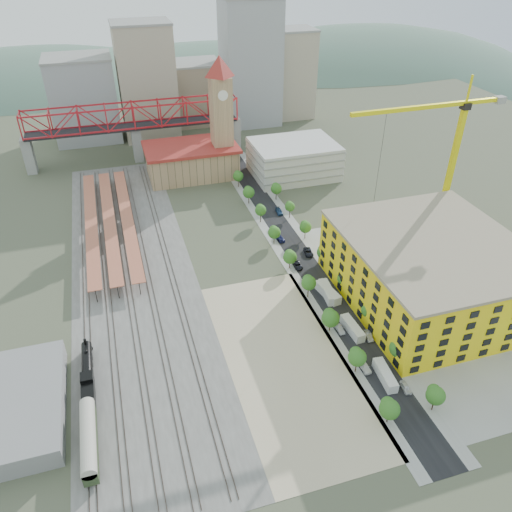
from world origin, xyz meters
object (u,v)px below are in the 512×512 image
object	(u,v)px
car_0	(365,367)
site_trailer_a	(385,375)
coach	(89,440)
tower_crane	(447,146)
site_trailer_b	(352,328)
locomotive	(88,372)
site_trailer_c	(328,292)
site_trailer_d	(328,292)
construction_building	(430,271)
clock_tower	(221,106)

from	to	relation	value
car_0	site_trailer_a	bearing A→B (deg)	-55.39
coach	tower_crane	bearing A→B (deg)	24.69
coach	site_trailer_b	size ratio (longest dim) A/B	1.92
locomotive	site_trailer_b	xyz separation A→B (m)	(66.00, -3.48, -0.72)
site_trailer_c	site_trailer_d	size ratio (longest dim) A/B	0.99
construction_building	site_trailer_c	world-z (taller)	construction_building
tower_crane	clock_tower	bearing A→B (deg)	125.94
coach	site_trailer_c	xyz separation A→B (m)	(66.00, 32.18, -1.63)
construction_building	site_trailer_d	world-z (taller)	construction_building
coach	tower_crane	size ratio (longest dim) A/B	0.33
clock_tower	tower_crane	bearing A→B (deg)	-54.06
tower_crane	site_trailer_c	world-z (taller)	tower_crane
locomotive	site_trailer_d	bearing A→B (deg)	10.50
site_trailer_c	car_0	xyz separation A→B (m)	(-3.00, -28.66, -0.56)
coach	site_trailer_d	distance (m)	73.37
construction_building	site_trailer_b	bearing A→B (deg)	-164.72
site_trailer_a	site_trailer_b	world-z (taller)	site_trailer_a
coach	site_trailer_a	world-z (taller)	coach
clock_tower	coach	size ratio (longest dim) A/B	2.92
site_trailer_c	car_0	size ratio (longest dim) A/B	2.14
locomotive	tower_crane	size ratio (longest dim) A/B	0.40
site_trailer_d	clock_tower	bearing A→B (deg)	85.04
tower_crane	car_0	distance (m)	74.47
construction_building	site_trailer_d	size ratio (longest dim) A/B	5.11
site_trailer_c	car_0	distance (m)	28.82
clock_tower	site_trailer_b	distance (m)	110.84
coach	site_trailer_d	size ratio (longest dim) A/B	1.80
locomotive	coach	xyz separation A→B (m)	(0.00, -19.78, 0.98)
construction_building	locomotive	world-z (taller)	construction_building
car_0	locomotive	bearing A→B (deg)	164.56
site_trailer_a	site_trailer_b	bearing A→B (deg)	95.11
tower_crane	site_trailer_a	xyz separation A→B (m)	(-44.60, -51.51, -31.77)
locomotive	site_trailer_a	size ratio (longest dim) A/B	2.30
tower_crane	site_trailer_d	distance (m)	57.86
site_trailer_d	car_0	distance (m)	28.65
site_trailer_d	coach	bearing A→B (deg)	-164.09
locomotive	clock_tower	bearing A→B (deg)	60.76
tower_crane	car_0	xyz separation A→B (m)	(-47.60, -47.32, -32.26)
coach	site_trailer_a	xyz separation A→B (m)	(66.00, -0.67, -1.70)
clock_tower	site_trailer_c	world-z (taller)	clock_tower
site_trailer_a	car_0	distance (m)	5.18
tower_crane	site_trailer_b	bearing A→B (deg)	-142.24
clock_tower	locomotive	world-z (taller)	clock_tower
clock_tower	car_0	size ratio (longest dim) A/B	11.31
construction_building	locomotive	bearing A→B (deg)	-177.74
construction_building	coach	bearing A→B (deg)	-165.73
site_trailer_c	coach	bearing A→B (deg)	-148.14
site_trailer_b	construction_building	bearing A→B (deg)	12.36
clock_tower	site_trailer_a	distance (m)	127.31
site_trailer_a	site_trailer_d	bearing A→B (deg)	95.11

